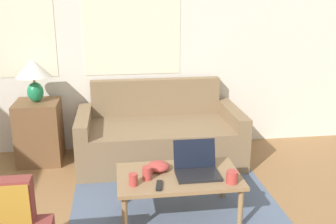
% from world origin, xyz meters
% --- Properties ---
extents(wall_back, '(6.61, 0.06, 2.60)m').
position_xyz_m(wall_back, '(-0.00, 3.81, 1.31)').
color(wall_back, white).
rests_on(wall_back, ground_plane).
extents(rug, '(1.82, 1.97, 0.01)m').
position_xyz_m(rug, '(0.89, 2.71, 0.00)').
color(rug, slate).
rests_on(rug, ground_plane).
extents(couch, '(1.77, 0.89, 0.86)m').
position_xyz_m(couch, '(0.87, 3.34, 0.27)').
color(couch, '#846B4C').
rests_on(couch, ground_plane).
extents(side_table, '(0.46, 0.46, 0.69)m').
position_xyz_m(side_table, '(-0.45, 3.47, 0.35)').
color(side_table, brown).
rests_on(side_table, ground_plane).
extents(table_lamp, '(0.36, 0.36, 0.47)m').
position_xyz_m(table_lamp, '(-0.45, 3.47, 1.01)').
color(table_lamp, '#1E8451').
rests_on(table_lamp, side_table).
extents(coffee_table, '(1.01, 0.60, 0.38)m').
position_xyz_m(coffee_table, '(0.89, 2.15, 0.34)').
color(coffee_table, '#8E704C').
rests_on(coffee_table, ground_plane).
extents(laptop, '(0.36, 0.31, 0.26)m').
position_xyz_m(laptop, '(1.04, 2.15, 0.44)').
color(laptop, black).
rests_on(laptop, coffee_table).
extents(cup_navy, '(0.08, 0.08, 0.11)m').
position_xyz_m(cup_navy, '(0.62, 2.10, 0.43)').
color(cup_navy, '#B23D38').
rests_on(cup_navy, coffee_table).
extents(cup_yellow, '(0.07, 0.07, 0.10)m').
position_xyz_m(cup_yellow, '(0.51, 2.02, 0.43)').
color(cup_yellow, '#B23D38').
rests_on(cup_yellow, coffee_table).
extents(cup_white, '(0.09, 0.09, 0.10)m').
position_xyz_m(cup_white, '(1.28, 1.95, 0.43)').
color(cup_white, '#B23D38').
rests_on(cup_white, coffee_table).
extents(snack_bowl, '(0.19, 0.19, 0.07)m').
position_xyz_m(snack_bowl, '(0.73, 2.25, 0.42)').
color(snack_bowl, '#B23D38').
rests_on(snack_bowl, coffee_table).
extents(tv_remote, '(0.07, 0.16, 0.02)m').
position_xyz_m(tv_remote, '(0.70, 1.96, 0.39)').
color(tv_remote, black).
rests_on(tv_remote, coffee_table).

